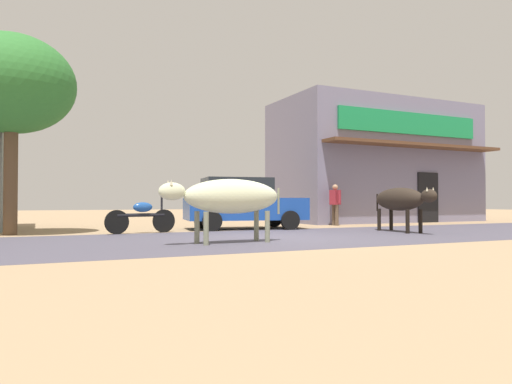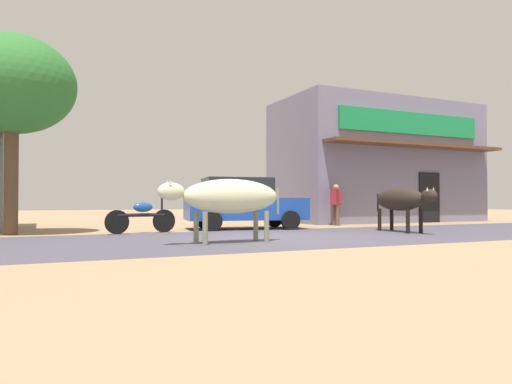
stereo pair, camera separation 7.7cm
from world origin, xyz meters
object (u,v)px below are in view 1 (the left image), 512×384
object	(u,v)px
parked_motorcycle	(142,216)
cow_near_brown	(230,197)
pedestrian_by_shop	(335,202)
cow_far_dark	(400,200)
parked_hatchback_car	(242,203)
roadside_tree	(12,85)

from	to	relation	value
parked_motorcycle	cow_near_brown	world-z (taller)	cow_near_brown
cow_near_brown	pedestrian_by_shop	world-z (taller)	pedestrian_by_shop
cow_far_dark	pedestrian_by_shop	size ratio (longest dim) A/B	1.79
parked_hatchback_car	pedestrian_by_shop	distance (m)	3.99
parked_hatchback_car	pedestrian_by_shop	bearing A→B (deg)	7.85
roadside_tree	cow_far_dark	world-z (taller)	roadside_tree
parked_hatchback_car	cow_near_brown	xyz separation A→B (m)	(-2.28, -4.61, 0.15)
parked_motorcycle	cow_far_dark	xyz separation A→B (m)	(6.92, -2.63, 0.46)
parked_motorcycle	cow_far_dark	bearing A→B (deg)	-20.78
parked_hatchback_car	cow_near_brown	bearing A→B (deg)	-116.27
parked_hatchback_car	cow_near_brown	world-z (taller)	parked_hatchback_car
parked_hatchback_car	parked_motorcycle	distance (m)	3.45
roadside_tree	cow_far_dark	size ratio (longest dim) A/B	1.97
cow_near_brown	pedestrian_by_shop	bearing A→B (deg)	39.62
roadside_tree	cow_far_dark	distance (m)	11.21
roadside_tree	pedestrian_by_shop	xyz separation A→B (m)	(10.62, 0.45, -3.11)
roadside_tree	pedestrian_by_shop	size ratio (longest dim) A/B	3.52
roadside_tree	parked_hatchback_car	size ratio (longest dim) A/B	1.32
parked_motorcycle	roadside_tree	bearing A→B (deg)	166.44
cow_near_brown	parked_hatchback_car	bearing A→B (deg)	63.73
parked_hatchback_car	cow_far_dark	xyz separation A→B (m)	(3.56, -3.33, 0.10)
parked_motorcycle	parked_hatchback_car	bearing A→B (deg)	11.85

